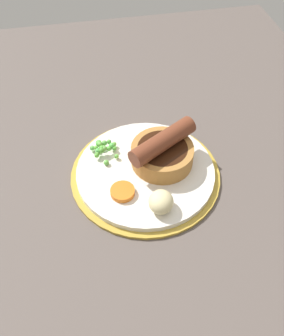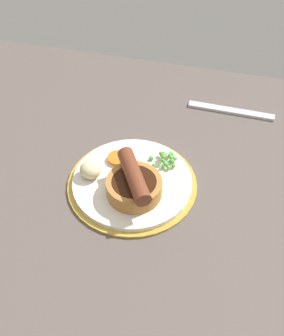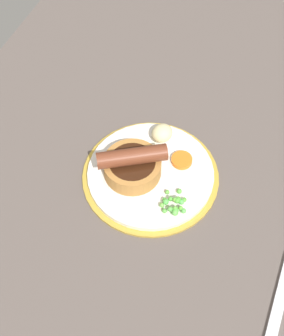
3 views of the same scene
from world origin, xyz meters
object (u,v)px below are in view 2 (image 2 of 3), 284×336
object	(u,v)px
fork	(231,111)
pea_pile	(166,159)
dinner_plate	(132,183)
potato_chunk_0	(90,171)
sausage_pudding	(134,185)
carrot_slice_0	(118,159)

from	to	relation	value
fork	pea_pile	bearing A→B (deg)	63.61
dinner_plate	potato_chunk_0	size ratio (longest dim) A/B	6.00
potato_chunk_0	fork	xyz separation A→B (cm)	(-22.51, -25.75, -2.54)
pea_pile	potato_chunk_0	distance (cm)	14.14
dinner_plate	fork	bearing A→B (deg)	-121.08
sausage_pudding	potato_chunk_0	world-z (taller)	sausage_pudding
dinner_plate	fork	world-z (taller)	dinner_plate
dinner_plate	sausage_pudding	size ratio (longest dim) A/B	2.07
potato_chunk_0	carrot_slice_0	distance (cm)	6.40
pea_pile	dinner_plate	bearing A→B (deg)	49.86
potato_chunk_0	carrot_slice_0	size ratio (longest dim) A/B	1.08
dinner_plate	pea_pile	xyz separation A→B (cm)	(-4.92, -5.84, 1.77)
carrot_slice_0	pea_pile	bearing A→B (deg)	-169.33
pea_pile	fork	size ratio (longest dim) A/B	0.29
dinner_plate	potato_chunk_0	xyz separation A→B (cm)	(7.52, 0.86, 2.27)
carrot_slice_0	fork	world-z (taller)	carrot_slice_0
potato_chunk_0	fork	size ratio (longest dim) A/B	0.22
sausage_pudding	pea_pile	xyz separation A→B (cm)	(-3.82, -8.69, -1.33)
sausage_pudding	potato_chunk_0	xyz separation A→B (cm)	(8.62, -1.99, -0.83)
sausage_pudding	potato_chunk_0	size ratio (longest dim) A/B	2.90
sausage_pudding	carrot_slice_0	size ratio (longest dim) A/B	3.13
fork	dinner_plate	bearing A→B (deg)	60.41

